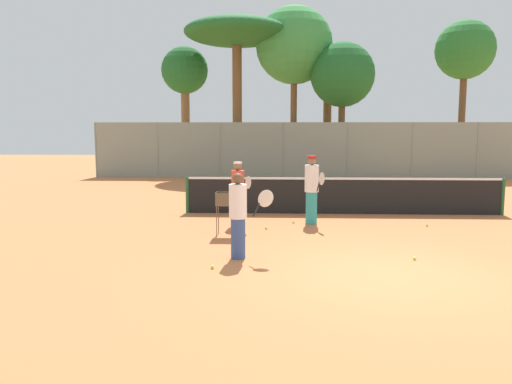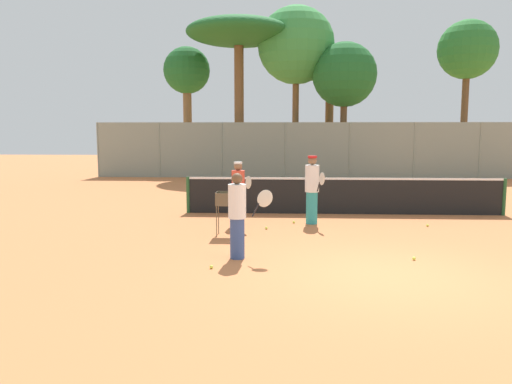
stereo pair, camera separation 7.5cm
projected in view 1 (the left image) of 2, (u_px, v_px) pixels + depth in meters
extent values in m
plane|color=#C67242|center=(390.00, 276.00, 8.40)|extent=(80.00, 80.00, 0.00)
cylinder|color=#26592D|center=(187.00, 195.00, 14.75)|extent=(0.10, 0.10, 1.07)
cylinder|color=#26592D|center=(503.00, 197.00, 14.35)|extent=(0.10, 0.10, 1.07)
cube|color=black|center=(343.00, 197.00, 14.55)|extent=(9.16, 0.01, 1.01)
cube|color=white|center=(343.00, 179.00, 14.49)|extent=(9.16, 0.02, 0.06)
cylinder|color=gray|center=(96.00, 150.00, 25.88)|extent=(0.08, 0.08, 2.83)
cylinder|color=gray|center=(158.00, 150.00, 25.74)|extent=(0.08, 0.08, 2.83)
cylinder|color=gray|center=(220.00, 150.00, 25.59)|extent=(0.08, 0.08, 2.83)
cylinder|color=gray|center=(283.00, 150.00, 25.45)|extent=(0.08, 0.08, 2.83)
cylinder|color=gray|center=(347.00, 150.00, 25.31)|extent=(0.08, 0.08, 2.83)
cylinder|color=gray|center=(412.00, 150.00, 25.17)|extent=(0.08, 0.08, 2.83)
cylinder|color=gray|center=(477.00, 151.00, 25.03)|extent=(0.08, 0.08, 2.83)
cube|color=gray|center=(315.00, 150.00, 25.38)|extent=(22.73, 0.01, 2.83)
cylinder|color=brown|center=(237.00, 111.00, 27.20)|extent=(0.51, 0.51, 6.94)
ellipsoid|color=#1E6028|center=(237.00, 32.00, 26.68)|extent=(5.67, 5.67, 1.42)
cylinder|color=brown|center=(461.00, 121.00, 27.83)|extent=(0.37, 0.37, 5.86)
sphere|color=#28722D|center=(465.00, 50.00, 27.35)|extent=(3.20, 3.20, 3.20)
cylinder|color=brown|center=(327.00, 127.00, 29.07)|extent=(0.47, 0.47, 5.23)
ellipsoid|color=#338438|center=(328.00, 71.00, 28.68)|extent=(4.53, 4.53, 1.13)
cylinder|color=brown|center=(341.00, 135.00, 26.78)|extent=(0.35, 0.35, 4.33)
sphere|color=#1E6028|center=(343.00, 75.00, 26.38)|extent=(3.40, 3.40, 3.40)
cylinder|color=brown|center=(186.00, 128.00, 29.05)|extent=(0.49, 0.49, 5.05)
sphere|color=#1E6028|center=(185.00, 70.00, 28.64)|extent=(2.67, 2.67, 2.67)
cylinder|color=brown|center=(294.00, 122.00, 27.64)|extent=(0.35, 0.35, 5.77)
sphere|color=#388E42|center=(294.00, 45.00, 27.13)|extent=(4.19, 4.19, 4.19)
cylinder|color=teal|center=(311.00, 208.00, 13.06)|extent=(0.30, 0.30, 0.84)
cylinder|color=white|center=(312.00, 178.00, 12.97)|extent=(0.37, 0.37, 0.70)
sphere|color=#8C6647|center=(312.00, 161.00, 12.91)|extent=(0.23, 0.23, 0.23)
cylinder|color=red|center=(312.00, 157.00, 12.90)|extent=(0.24, 0.24, 0.06)
cylinder|color=black|center=(318.00, 187.00, 12.65)|extent=(0.08, 0.15, 0.27)
ellipsoid|color=silver|center=(322.00, 179.00, 12.45)|extent=(0.18, 0.38, 0.43)
cylinder|color=#334C8C|center=(238.00, 238.00, 9.52)|extent=(0.28, 0.28, 0.78)
cylinder|color=white|center=(238.00, 201.00, 9.44)|extent=(0.34, 0.34, 0.65)
sphere|color=brown|center=(238.00, 179.00, 9.38)|extent=(0.21, 0.21, 0.21)
cylinder|color=black|center=(256.00, 210.00, 9.44)|extent=(0.15, 0.03, 0.27)
ellipsoid|color=silver|center=(266.00, 198.00, 9.41)|extent=(0.40, 0.03, 0.43)
cylinder|color=#334C8C|center=(238.00, 210.00, 12.91)|extent=(0.27, 0.27, 0.77)
cylinder|color=#E54C38|center=(238.00, 183.00, 12.83)|extent=(0.34, 0.34, 0.64)
sphere|color=#8C6647|center=(238.00, 166.00, 12.77)|extent=(0.21, 0.21, 0.21)
cylinder|color=white|center=(238.00, 163.00, 12.76)|extent=(0.22, 0.22, 0.05)
cylinder|color=black|center=(245.00, 190.00, 12.55)|extent=(0.11, 0.14, 0.27)
ellipsoid|color=silver|center=(248.00, 182.00, 12.37)|extent=(0.25, 0.35, 0.43)
cylinder|color=brown|center=(217.00, 222.00, 11.43)|extent=(0.02, 0.02, 0.72)
cylinder|color=brown|center=(239.00, 222.00, 11.41)|extent=(0.02, 0.02, 0.72)
cylinder|color=brown|center=(218.00, 219.00, 11.79)|extent=(0.02, 0.02, 0.72)
cylinder|color=brown|center=(240.00, 219.00, 11.76)|extent=(0.02, 0.02, 0.72)
cube|color=brown|center=(228.00, 205.00, 11.55)|extent=(0.55, 0.40, 0.01)
cube|color=brown|center=(227.00, 200.00, 11.33)|extent=(0.55, 0.01, 0.30)
cube|color=brown|center=(229.00, 198.00, 11.73)|extent=(0.55, 0.01, 0.30)
cube|color=brown|center=(216.00, 199.00, 11.54)|extent=(0.01, 0.40, 0.30)
cube|color=brown|center=(240.00, 199.00, 11.52)|extent=(0.01, 0.40, 0.30)
sphere|color=#D1E54C|center=(231.00, 201.00, 11.45)|extent=(0.07, 0.07, 0.07)
sphere|color=#D1E54C|center=(232.00, 204.00, 11.39)|extent=(0.07, 0.07, 0.07)
sphere|color=#D1E54C|center=(222.00, 203.00, 11.64)|extent=(0.07, 0.07, 0.07)
sphere|color=#D1E54C|center=(222.00, 201.00, 11.56)|extent=(0.07, 0.07, 0.07)
sphere|color=#D1E54C|center=(230.00, 201.00, 11.50)|extent=(0.07, 0.07, 0.07)
sphere|color=#D1E54C|center=(236.00, 203.00, 11.62)|extent=(0.07, 0.07, 0.07)
sphere|color=#D1E54C|center=(232.00, 200.00, 11.62)|extent=(0.07, 0.07, 0.07)
sphere|color=#D1E54C|center=(224.00, 201.00, 11.57)|extent=(0.07, 0.07, 0.07)
sphere|color=#D1E54C|center=(233.00, 204.00, 11.47)|extent=(0.07, 0.07, 0.07)
sphere|color=#D1E54C|center=(229.00, 204.00, 11.40)|extent=(0.07, 0.07, 0.07)
sphere|color=#D1E54C|center=(224.00, 201.00, 11.49)|extent=(0.07, 0.07, 0.07)
sphere|color=#D1E54C|center=(266.00, 228.00, 12.35)|extent=(0.07, 0.07, 0.07)
sphere|color=#D1E54C|center=(293.00, 222.00, 13.15)|extent=(0.07, 0.07, 0.07)
sphere|color=#D1E54C|center=(415.00, 258.00, 9.45)|extent=(0.07, 0.07, 0.07)
sphere|color=#D1E54C|center=(212.00, 267.00, 8.84)|extent=(0.07, 0.07, 0.07)
sphere|color=#D1E54C|center=(427.00, 225.00, 12.72)|extent=(0.07, 0.07, 0.07)
cube|color=#232328|center=(345.00, 165.00, 28.42)|extent=(4.20, 1.70, 0.90)
cube|color=#33383D|center=(342.00, 151.00, 28.33)|extent=(2.20, 1.50, 0.70)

